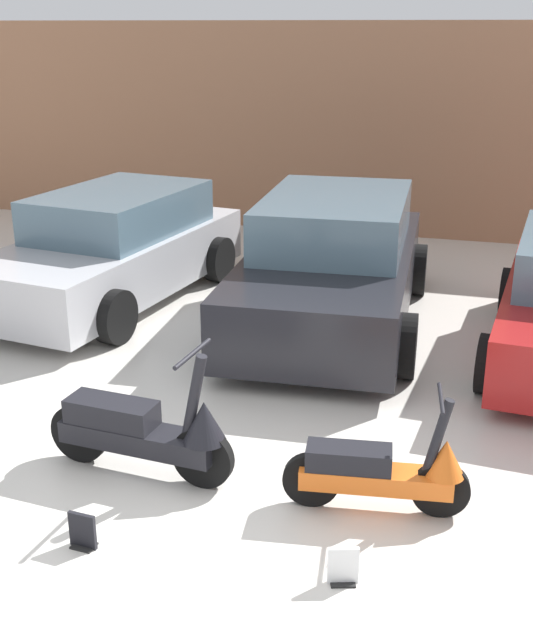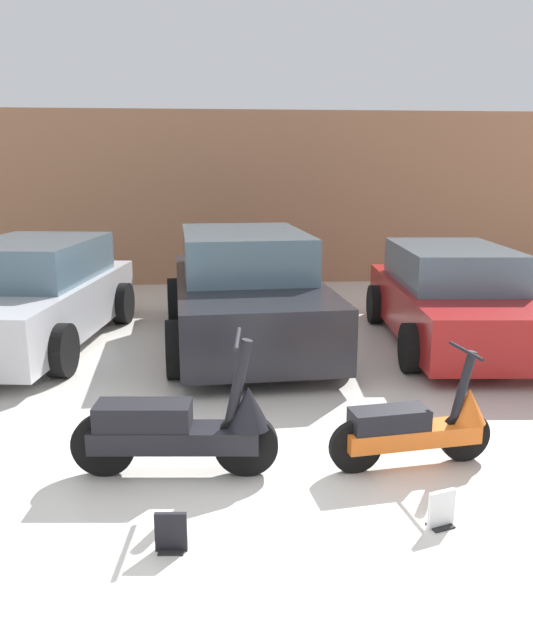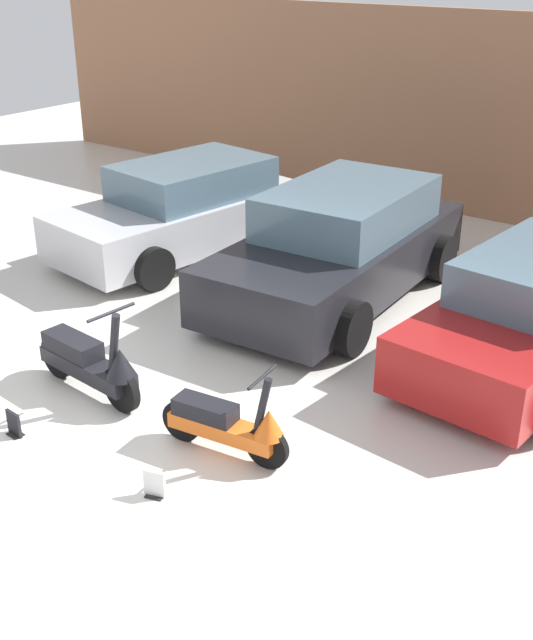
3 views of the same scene
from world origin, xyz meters
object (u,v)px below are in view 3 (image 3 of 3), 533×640
Objects in this scene: car_rear_left at (185,210)px; scooter_front_left at (91,362)px; placard_near_right_scooter at (154,485)px; car_rear_center at (340,246)px; placard_near_left_scooter at (14,425)px; scooter_front_right at (229,424)px.

scooter_front_left is at bearing 36.95° from car_rear_left.
car_rear_left is 6.22m from placard_near_right_scooter.
car_rear_left is at bearing -95.40° from car_rear_center.
scooter_front_left reaches higher than placard_near_right_scooter.
placard_near_left_scooter is (-0.73, -4.82, -0.60)m from car_rear_center.
car_rear_left reaches higher than scooter_front_right.
car_rear_left reaches higher than scooter_front_left.
placard_near_left_scooter is 1.78m from placard_near_right_scooter.
placard_near_right_scooter is (1.04, -4.70, -0.60)m from car_rear_center.
car_rear_left reaches higher than placard_near_left_scooter.
car_rear_center is at bearing 99.62° from scooter_front_right.
placard_near_right_scooter is at bearing -22.07° from scooter_front_left.
scooter_front_left is at bearing -13.44° from car_rear_center.
scooter_front_right is 2.16m from placard_near_left_scooter.
placard_near_right_scooter is (1.73, -0.88, -0.28)m from scooter_front_left.
scooter_front_left is 6.16× the size of placard_near_right_scooter.
car_rear_left reaches higher than placard_near_right_scooter.
car_rear_left is at bearing 129.09° from placard_near_right_scooter.
scooter_front_left is 6.16× the size of placard_near_left_scooter.
placard_near_left_scooter is (-1.90, -1.00, -0.22)m from scooter_front_right.
placard_near_left_scooter and placard_near_right_scooter have the same top height.
placard_near_left_scooter is at bearing -11.90° from car_rear_center.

